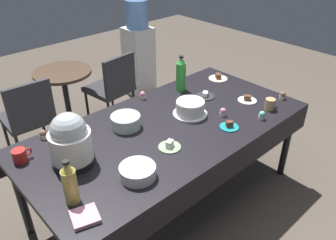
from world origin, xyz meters
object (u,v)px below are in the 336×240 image
slow_cooker (70,141)px  dessert_plate_white (247,100)px  water_cooler (139,51)px  round_cafe_table (65,90)px  ceramic_snack_bowl (138,172)px  coffee_mug_tan (270,104)px  maroon_chair_left (29,115)px  glass_salad_bowl (126,121)px  potluck_table (168,133)px  coffee_mug_red (20,155)px  cupcake_mint (283,95)px  frosted_layer_cake (190,108)px  cupcake_vanilla (262,115)px  soda_bottle_ginger_ale (70,183)px  coffee_mug_navy (66,127)px  dessert_plate_charcoal (205,96)px  cupcake_rose (43,135)px  dessert_plate_teal (229,126)px  dessert_plate_cream (218,78)px  dessert_plate_sage (170,146)px  maroon_chair_right (113,85)px  cupcake_lemon (223,112)px  cupcake_berry (143,95)px  soda_bottle_lime_soda (181,74)px

slow_cooker → dessert_plate_white: 1.54m
water_cooler → round_cafe_table: bearing=-169.7°
ceramic_snack_bowl → coffee_mug_tan: 1.31m
slow_cooker → ceramic_snack_bowl: (0.21, -0.38, -0.13)m
ceramic_snack_bowl → maroon_chair_left: 1.67m
glass_salad_bowl → round_cafe_table: 1.41m
potluck_table → coffee_mug_red: size_ratio=17.21×
cupcake_mint → potluck_table: bearing=161.3°
frosted_layer_cake → cupcake_vanilla: frosted_layer_cake is taller
coffee_mug_tan → maroon_chair_left: 2.20m
soda_bottle_ginger_ale → coffee_mug_navy: (0.32, 0.65, -0.08)m
ceramic_snack_bowl → dessert_plate_charcoal: 1.18m
dessert_plate_white → cupcake_rose: cupcake_rose is taller
dessert_plate_white → water_cooler: water_cooler is taller
potluck_table → maroon_chair_left: bearing=112.4°
dessert_plate_charcoal → cupcake_rose: 1.37m
dessert_plate_teal → maroon_chair_left: maroon_chair_left is taller
cupcake_rose → round_cafe_table: cupcake_rose is taller
maroon_chair_left → dessert_plate_white: bearing=-48.7°
dessert_plate_cream → maroon_chair_left: maroon_chair_left is taller
cupcake_mint → round_cafe_table: bearing=119.2°
dessert_plate_sage → cupcake_mint: cupcake_mint is taller
cupcake_mint → dessert_plate_teal: bearing=178.5°
dessert_plate_cream → glass_salad_bowl: bearing=-175.3°
frosted_layer_cake → cupcake_rose: bearing=155.0°
glass_salad_bowl → maroon_chair_right: maroon_chair_right is taller
dessert_plate_charcoal → cupcake_lemon: size_ratio=2.52×
cupcake_rose → coffee_mug_red: (-0.22, -0.15, 0.01)m
slow_cooker → water_cooler: size_ratio=0.29×
coffee_mug_red → maroon_chair_right: bearing=36.1°
potluck_table → maroon_chair_right: 1.42m
dessert_plate_teal → water_cooler: water_cooler is taller
cupcake_vanilla → coffee_mug_red: bearing=154.8°
dessert_plate_cream → cupcake_berry: cupcake_berry is taller
dessert_plate_teal → soda_bottle_lime_soda: size_ratio=0.44×
maroon_chair_right → dessert_plate_charcoal: bearing=-82.8°
dessert_plate_cream → cupcake_rose: bearing=174.1°
glass_salad_bowl → coffee_mug_navy: 0.43m
maroon_chair_left → coffee_mug_navy: bearing=-93.2°
dessert_plate_charcoal → dessert_plate_teal: 0.52m
slow_cooker → water_cooler: (1.87, 1.70, -0.33)m
cupcake_rose → maroon_chair_right: size_ratio=0.08×
maroon_chair_left → dessert_plate_teal: bearing=-62.4°
cupcake_berry → maroon_chair_right: (0.27, 0.87, -0.29)m
dessert_plate_teal → coffee_mug_navy: 1.20m
dessert_plate_charcoal → dessert_plate_white: 0.36m
dessert_plate_sage → coffee_mug_navy: coffee_mug_navy is taller
soda_bottle_lime_soda → dessert_plate_charcoal: bearing=-77.0°
frosted_layer_cake → round_cafe_table: bearing=100.6°
maroon_chair_left → round_cafe_table: bearing=24.1°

